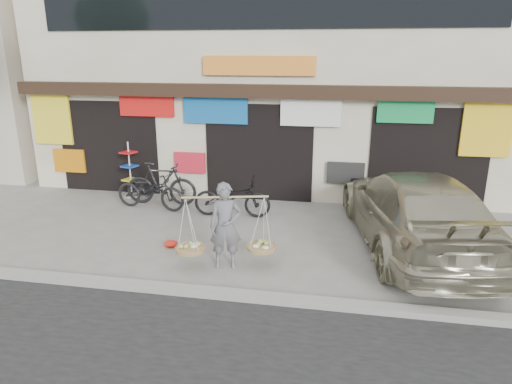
% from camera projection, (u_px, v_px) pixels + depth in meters
% --- Properties ---
extents(ground, '(70.00, 70.00, 0.00)m').
position_uv_depth(ground, '(231.00, 248.00, 9.82)').
color(ground, gray).
rests_on(ground, ground).
extents(kerb, '(70.00, 0.25, 0.12)m').
position_uv_depth(kerb, '(204.00, 292.00, 7.92)').
color(kerb, gray).
rests_on(kerb, ground).
extents(shophouse_block, '(14.00, 6.32, 7.00)m').
position_uv_depth(shophouse_block, '(275.00, 71.00, 14.83)').
color(shophouse_block, beige).
rests_on(shophouse_block, ground).
extents(street_vendor, '(1.91, 0.88, 1.70)m').
position_uv_depth(street_vendor, '(226.00, 229.00, 8.78)').
color(street_vendor, slate).
rests_on(street_vendor, ground).
extents(bike_0, '(2.05, 0.96, 1.04)m').
position_uv_depth(bike_0, '(150.00, 190.00, 12.14)').
color(bike_0, black).
rests_on(bike_0, ground).
extents(bike_1, '(2.00, 0.66, 1.18)m').
position_uv_depth(bike_1, '(161.00, 184.00, 12.49)').
color(bike_1, black).
rests_on(bike_1, ground).
extents(bike_2, '(2.00, 0.79, 1.03)m').
position_uv_depth(bike_2, '(232.00, 197.00, 11.58)').
color(bike_2, black).
rests_on(bike_2, ground).
extents(suv, '(3.19, 5.98, 1.65)m').
position_uv_depth(suv, '(414.00, 210.00, 9.74)').
color(suv, '#AAA489').
rests_on(suv, ground).
extents(display_rack, '(0.47, 0.47, 1.62)m').
position_uv_depth(display_rack, '(130.00, 175.00, 13.15)').
color(display_rack, silver).
rests_on(display_rack, ground).
extents(red_bag, '(0.31, 0.25, 0.14)m').
position_uv_depth(red_bag, '(171.00, 244.00, 9.89)').
color(red_bag, red).
rests_on(red_bag, ground).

